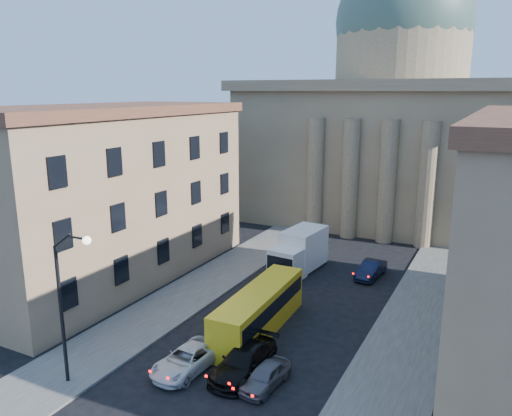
{
  "coord_description": "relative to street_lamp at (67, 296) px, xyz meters",
  "views": [
    {
      "loc": [
        13.08,
        -9.33,
        15.87
      ],
      "look_at": [
        -0.96,
        18.24,
        8.56
      ],
      "focal_mm": 35.0,
      "sensor_mm": 36.0,
      "label": 1
    }
  ],
  "objects": [
    {
      "name": "church",
      "position": [
        6.97,
        47.47,
        6.59
      ],
      "size": [
        68.02,
        28.76,
        36.6
      ],
      "color": "#7D664D",
      "rests_on": "ground"
    },
    {
      "name": "street_lamp",
      "position": [
        0.0,
        0.0,
        0.0
      ],
      "size": [
        2.62,
        0.44,
        8.83
      ],
      "color": "black",
      "rests_on": "ground"
    },
    {
      "name": "sidewalk_right",
      "position": [
        15.47,
        10.0,
        -5.21
      ],
      "size": [
        5.0,
        60.0,
        0.15
      ],
      "primitive_type": "cube",
      "color": "#4E4B48",
      "rests_on": "ground"
    },
    {
      "name": "city_bus",
      "position": [
        6.17,
        10.39,
        -3.72
      ],
      "size": [
        2.71,
        10.38,
        2.91
      ],
      "rotation": [
        0.0,
        0.0,
        0.03
      ],
      "color": "yellow",
      "rests_on": "ground"
    },
    {
      "name": "box_truck",
      "position": [
        4.22,
        22.24,
        -3.53
      ],
      "size": [
        3.31,
        6.97,
        3.7
      ],
      "rotation": [
        0.0,
        0.0,
        -0.1
      ],
      "color": "white",
      "rests_on": "ground"
    },
    {
      "name": "car_right_mid",
      "position": [
        7.77,
        5.27,
        -4.5
      ],
      "size": [
        2.38,
        5.48,
        1.57
      ],
      "primitive_type": "imported",
      "rotation": [
        0.0,
        0.0,
        -0.03
      ],
      "color": "black",
      "rests_on": "ground"
    },
    {
      "name": "car_right_far",
      "position": [
        9.44,
        4.66,
        -4.64
      ],
      "size": [
        1.87,
        3.92,
        1.29
      ],
      "primitive_type": "imported",
      "rotation": [
        0.0,
        0.0,
        -0.09
      ],
      "color": "#535358",
      "rests_on": "ground"
    },
    {
      "name": "building_left",
      "position": [
        -10.03,
        14.0,
        2.14
      ],
      "size": [
        11.6,
        26.6,
        14.7
      ],
      "color": "#9D7D5C",
      "rests_on": "ground"
    },
    {
      "name": "sidewalk_left",
      "position": [
        -1.53,
        10.0,
        -5.21
      ],
      "size": [
        5.0,
        60.0,
        0.15
      ],
      "primitive_type": "cube",
      "color": "#4E4B48",
      "rests_on": "ground"
    },
    {
      "name": "car_left_mid",
      "position": [
        4.66,
        4.09,
        -4.6
      ],
      "size": [
        2.63,
        5.1,
        1.37
      ],
      "primitive_type": "imported",
      "rotation": [
        0.0,
        0.0,
        -0.07
      ],
      "color": "silver",
      "rests_on": "ground"
    },
    {
      "name": "car_right_distant",
      "position": [
        10.41,
        23.61,
        -4.57
      ],
      "size": [
        1.91,
        4.47,
        1.43
      ],
      "primitive_type": "imported",
      "rotation": [
        0.0,
        0.0,
        -0.09
      ],
      "color": "black",
      "rests_on": "ground"
    }
  ]
}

